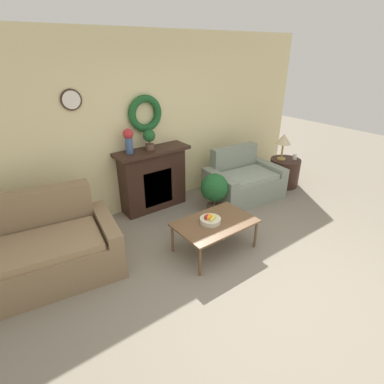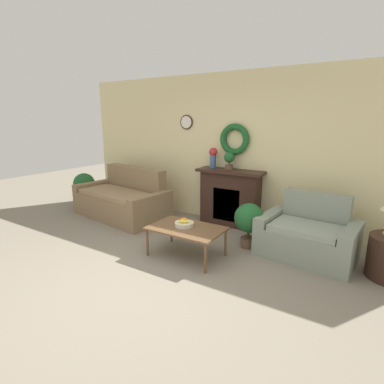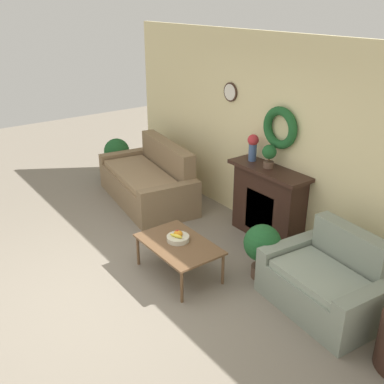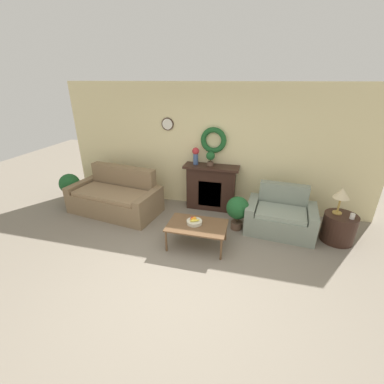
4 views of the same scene
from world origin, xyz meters
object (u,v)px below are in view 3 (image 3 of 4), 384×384
Objects in this scene: couch_left at (149,182)px; fireplace at (268,203)px; loveseat_right at (327,283)px; potted_plant_floor_by_couch at (117,154)px; vase_on_mantel_left at (253,145)px; fruit_bowl at (178,237)px; potted_plant_floor_by_loveseat at (262,246)px; coffee_table at (179,246)px; potted_plant_on_mantel at (269,154)px.

fireplace is at bearing 26.74° from couch_left.
potted_plant_floor_by_couch is (-4.70, -0.02, 0.16)m from loveseat_right.
fireplace is at bearing -0.90° from vase_on_mantel_left.
fruit_bowl is at bearing -143.86° from loveseat_right.
potted_plant_floor_by_couch is (-3.19, 0.86, -0.01)m from fruit_bowl.
coffee_table is at bearing -130.01° from potted_plant_floor_by_loveseat.
potted_plant_floor_by_couch is at bearing 164.88° from fruit_bowl.
fireplace reaches higher than coffee_table.
fireplace is 3.27m from potted_plant_floor_by_couch.
fireplace is 2.13m from couch_left.
vase_on_mantel_left reaches higher than coffee_table.
potted_plant_on_mantel is 0.42× the size of potted_plant_floor_by_couch.
vase_on_mantel_left is 0.49× the size of potted_plant_floor_by_couch.
loveseat_right reaches higher than coffee_table.
potted_plant_floor_by_loveseat is at bearing -2.12° from potted_plant_floor_by_couch.
fireplace is 1.61m from loveseat_right.
vase_on_mantel_left is 1.52m from potted_plant_floor_by_loveseat.
potted_plant_floor_by_couch is at bearing -169.15° from fireplace.
fireplace is at bearing 10.85° from potted_plant_floor_by_couch.
potted_plant_on_mantel is (1.98, 0.65, 0.88)m from couch_left.
vase_on_mantel_left reaches higher than potted_plant_floor_by_couch.
vase_on_mantel_left reaches higher than loveseat_right.
coffee_table is 1.71m from potted_plant_on_mantel.
potted_plant_floor_by_couch is at bearing -167.71° from vase_on_mantel_left.
potted_plant_floor_by_couch is at bearing -174.02° from loveseat_right.
fruit_bowl is (1.99, -0.81, 0.14)m from couch_left.
fruit_bowl is at bearing -133.80° from potted_plant_floor_by_loveseat.
loveseat_right reaches higher than potted_plant_floor_by_couch.
fireplace is at bearing 26.18° from potted_plant_on_mantel.
loveseat_right is 4.70m from potted_plant_floor_by_couch.
potted_plant_on_mantel is (-0.01, 1.46, 0.74)m from fruit_bowl.
coffee_table is at bearing -75.26° from vase_on_mantel_left.
vase_on_mantel_left reaches higher than fruit_bowl.
coffee_table is at bearing -88.52° from fireplace.
potted_plant_floor_by_couch is (-3.18, -0.60, -0.75)m from potted_plant_on_mantel.
vase_on_mantel_left reaches higher than potted_plant_floor_by_loveseat.
potted_plant_floor_by_loveseat is at bearing 6.46° from couch_left.
couch_left reaches higher than coffee_table.
potted_plant_on_mantel reaches higher than potted_plant_floor_by_loveseat.
couch_left reaches higher than potted_plant_floor_by_loveseat.
coffee_table is at bearing -87.39° from potted_plant_on_mantel.
fireplace is 1.01m from potted_plant_floor_by_loveseat.
coffee_table is 1.50× the size of potted_plant_floor_by_loveseat.
coffee_table is 0.98m from potted_plant_floor_by_loveseat.
potted_plant_floor_by_loveseat reaches higher than fruit_bowl.
vase_on_mantel_left is 0.54× the size of potted_plant_floor_by_loveseat.
fireplace reaches higher than loveseat_right.
fireplace is 1.60× the size of potted_plant_floor_by_couch.
loveseat_right is at bearing 9.63° from couch_left.
coffee_table is at bearing -13.87° from couch_left.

